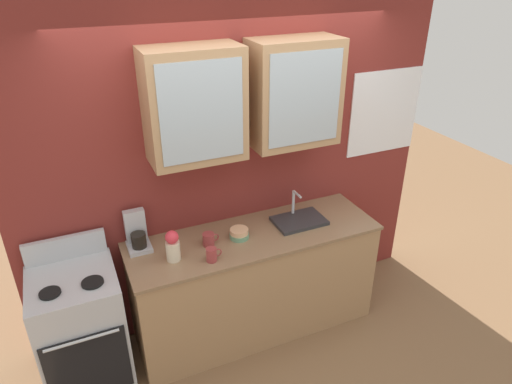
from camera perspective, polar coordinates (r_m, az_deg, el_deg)
The scene contains 10 objects.
ground_plane at distance 4.20m, azimuth -0.16°, elevation -16.09°, with size 10.00×10.00×0.00m, color brown.
back_wall_unit at distance 3.59m, azimuth -2.09°, elevation 5.48°, with size 3.48×0.45×2.78m.
counter at distance 3.89m, azimuth -0.17°, elevation -11.10°, with size 2.00×0.64×0.94m.
stove_range at distance 3.69m, azimuth -20.74°, elevation -15.74°, with size 0.59×0.62×1.12m.
sink_faucet at distance 3.79m, azimuth 5.34°, elevation -3.45°, with size 0.42×0.28×0.25m.
bowl_stack at distance 3.57m, azimuth -2.10°, elevation -5.18°, with size 0.15×0.15×0.08m.
vase at distance 3.33m, azimuth -10.30°, elevation -6.60°, with size 0.10×0.10×0.24m.
cup_near_sink at distance 3.49m, azimuth -5.88°, elevation -5.86°, with size 0.13×0.09×0.10m.
cup_near_bowls at distance 3.32m, azimuth -5.49°, elevation -7.73°, with size 0.12×0.08×0.10m.
coffee_maker at distance 3.54m, azimuth -14.54°, elevation -5.10°, with size 0.17×0.20×0.29m.
Camera 1 is at (-1.23, -2.78, 2.90)m, focal length 32.23 mm.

